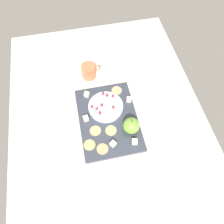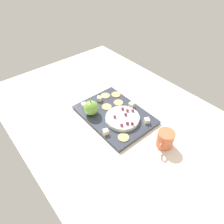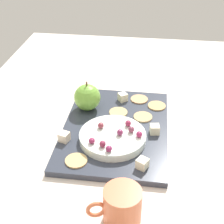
# 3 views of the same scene
# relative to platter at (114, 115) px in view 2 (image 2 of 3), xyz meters

# --- Properties ---
(table) EXTENTS (1.39, 0.95, 0.03)m
(table) POSITION_rel_platter_xyz_m (0.01, -0.00, -0.03)
(table) COLOR silver
(table) RESTS_ON ground
(platter) EXTENTS (0.39, 0.28, 0.02)m
(platter) POSITION_rel_platter_xyz_m (0.00, 0.00, 0.00)
(platter) COLOR #333946
(platter) RESTS_ON table
(serving_dish) EXTENTS (0.17, 0.17, 0.02)m
(serving_dish) POSITION_rel_platter_xyz_m (-0.06, -0.00, 0.02)
(serving_dish) COLOR white
(serving_dish) RESTS_ON platter
(apple_whole) EXTENTS (0.08, 0.08, 0.08)m
(apple_whole) POSITION_rel_platter_xyz_m (0.08, 0.09, 0.05)
(apple_whole) COLOR #73B03D
(apple_whole) RESTS_ON platter
(apple_stem) EXTENTS (0.01, 0.01, 0.01)m
(apple_stem) POSITION_rel_platter_xyz_m (0.08, 0.09, 0.09)
(apple_stem) COLOR brown
(apple_stem) RESTS_ON apple_whole
(cheese_cube_0) EXTENTS (0.03, 0.03, 0.02)m
(cheese_cube_0) POSITION_rel_platter_xyz_m (-0.15, -0.08, 0.02)
(cheese_cube_0) COLOR white
(cheese_cube_0) RESTS_ON platter
(cheese_cube_1) EXTENTS (0.03, 0.03, 0.02)m
(cheese_cube_1) POSITION_rel_platter_xyz_m (0.14, -0.01, 0.02)
(cheese_cube_1) COLOR #F7F0C8
(cheese_cube_1) RESTS_ON platter
(cheese_cube_2) EXTENTS (0.03, 0.03, 0.02)m
(cheese_cube_2) POSITION_rel_platter_xyz_m (0.15, 0.09, 0.02)
(cheese_cube_2) COLOR #F6ECCC
(cheese_cube_2) RESTS_ON platter
(cheese_cube_3) EXTENTS (0.03, 0.03, 0.02)m
(cheese_cube_3) POSITION_rel_platter_xyz_m (-0.08, 0.12, 0.02)
(cheese_cube_3) COLOR #F3E2C6
(cheese_cube_3) RESTS_ON platter
(cheese_cube_4) EXTENTS (0.03, 0.03, 0.02)m
(cheese_cube_4) POSITION_rel_platter_xyz_m (-0.02, -0.11, 0.02)
(cheese_cube_4) COLOR #F2EAC3
(cheese_cube_4) RESTS_ON platter
(cracker_0) EXTENTS (0.05, 0.05, 0.00)m
(cracker_0) POSITION_rel_platter_xyz_m (0.05, -0.07, 0.01)
(cracker_0) COLOR tan
(cracker_0) RESTS_ON platter
(cracker_1) EXTENTS (0.05, 0.05, 0.00)m
(cracker_1) POSITION_rel_platter_xyz_m (0.12, -0.11, 0.01)
(cracker_1) COLOR tan
(cracker_1) RESTS_ON platter
(cracker_2) EXTENTS (0.05, 0.05, 0.00)m
(cracker_2) POSITION_rel_platter_xyz_m (0.07, 0.00, 0.01)
(cracker_2) COLOR tan
(cracker_2) RESTS_ON platter
(cracker_3) EXTENTS (0.05, 0.05, 0.00)m
(cracker_3) POSITION_rel_platter_xyz_m (-0.15, 0.07, 0.01)
(cracker_3) COLOR tan
(cracker_3) RESTS_ON platter
(cracker_4) EXTENTS (0.05, 0.05, 0.00)m
(cracker_4) POSITION_rel_platter_xyz_m (0.15, -0.06, 0.01)
(cracker_4) COLOR tan
(cracker_4) RESTS_ON platter
(grape_0) EXTENTS (0.02, 0.02, 0.02)m
(grape_0) POSITION_rel_platter_xyz_m (-0.05, -0.05, 0.04)
(grape_0) COLOR #843E56
(grape_0) RESTS_ON serving_dish
(grape_1) EXTENTS (0.02, 0.02, 0.02)m
(grape_1) POSITION_rel_platter_xyz_m (-0.06, -0.02, 0.04)
(grape_1) COLOR #832C55
(grape_1) RESTS_ON serving_dish
(grape_2) EXTENTS (0.02, 0.02, 0.02)m
(grape_2) POSITION_rel_platter_xyz_m (-0.04, 0.03, 0.04)
(grape_2) COLOR #8C3744
(grape_2) RESTS_ON serving_dish
(grape_3) EXTENTS (0.02, 0.02, 0.01)m
(grape_3) POSITION_rel_platter_xyz_m (-0.10, 0.04, 0.04)
(grape_3) COLOR #8C2950
(grape_3) RESTS_ON serving_dish
(grape_4) EXTENTS (0.02, 0.02, 0.02)m
(grape_4) POSITION_rel_platter_xyz_m (-0.11, 0.01, 0.04)
(grape_4) COLOR maroon
(grape_4) RESTS_ON serving_dish
(grape_5) EXTENTS (0.02, 0.02, 0.02)m
(grape_5) POSITION_rel_platter_xyz_m (-0.02, -0.04, 0.04)
(grape_5) COLOR #992A4B
(grape_5) RESTS_ON serving_dish
(grape_6) EXTENTS (0.02, 0.02, 0.01)m
(grape_6) POSITION_rel_platter_xyz_m (-0.06, -0.07, 0.04)
(grape_6) COLOR #9A2754
(grape_6) RESTS_ON serving_dish
(grape_7) EXTENTS (0.02, 0.02, 0.01)m
(grape_7) POSITION_rel_platter_xyz_m (-0.13, -0.01, 0.04)
(grape_7) COLOR #862854
(grape_7) RESTS_ON serving_dish
(cup) EXTENTS (0.07, 0.11, 0.08)m
(cup) POSITION_rel_platter_xyz_m (-0.29, -0.05, 0.03)
(cup) COLOR #DB6E47
(cup) RESTS_ON table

